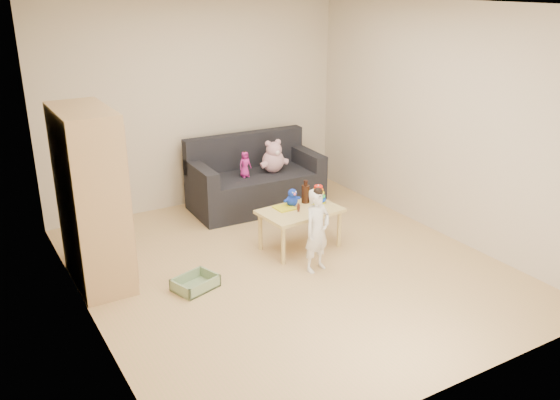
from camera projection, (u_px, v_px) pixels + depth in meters
room at (289, 146)px, 5.69m from camera, size 4.50×4.50×4.50m
wardrobe at (91, 199)px, 5.57m from camera, size 0.48×0.96×1.73m
sofa at (256, 190)px, 7.66m from camera, size 1.68×0.89×0.46m
play_table at (300, 229)px, 6.50m from camera, size 0.90×0.61×0.46m
storage_bin at (195, 283)px, 5.70m from camera, size 0.47×0.41×0.12m
toddler at (317, 232)px, 5.94m from camera, size 0.35×0.27×0.84m
pink_bear at (273, 158)px, 7.57m from camera, size 0.34×0.30×0.36m
doll at (245, 165)px, 7.38m from camera, size 0.17×0.12×0.32m
ring_stacker at (318, 196)px, 6.59m from camera, size 0.18×0.18×0.21m
brown_bottle at (305, 193)px, 6.58m from camera, size 0.09×0.09×0.26m
blue_plush at (292, 197)px, 6.49m from camera, size 0.19×0.17×0.20m
wooden_figure at (298, 207)px, 6.34m from camera, size 0.05×0.04×0.10m
yellow_book at (285, 208)px, 6.45m from camera, size 0.21×0.21×0.02m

